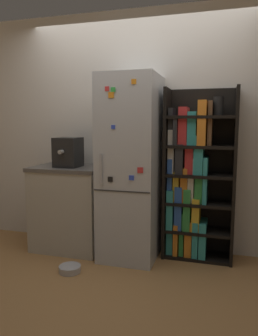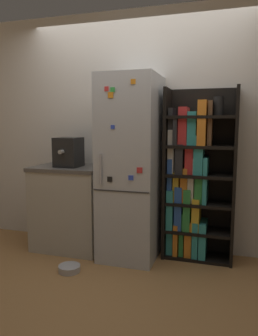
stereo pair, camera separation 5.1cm
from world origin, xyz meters
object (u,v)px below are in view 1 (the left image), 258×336
refrigerator (131,168)px  espresso_machine (68,152)px  pet_bowl (70,268)px  bookshelf (193,180)px

refrigerator → espresso_machine: (-0.70, -0.01, 0.15)m
refrigerator → pet_bowl: (-0.44, -0.55, -0.90)m
refrigerator → pet_bowl: 1.14m
bookshelf → espresso_machine: size_ratio=5.33×
espresso_machine → bookshelf: bearing=7.8°
refrigerator → bookshelf: size_ratio=1.07×
bookshelf → pet_bowl: bearing=-145.7°
bookshelf → refrigerator: bearing=-164.4°
bookshelf → pet_bowl: (-1.06, -0.72, -0.77)m
refrigerator → bookshelf: 0.65m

